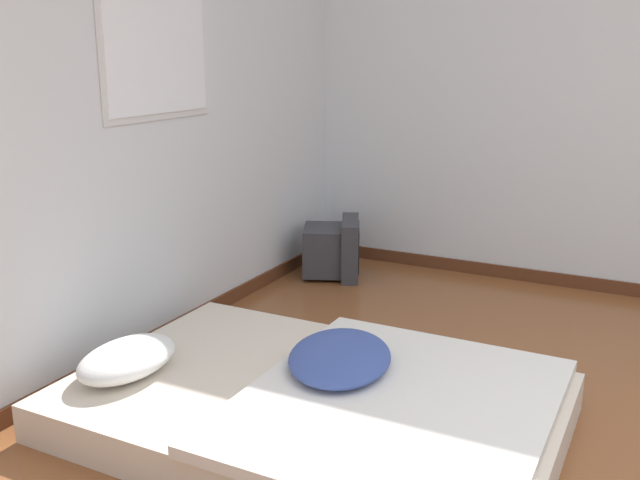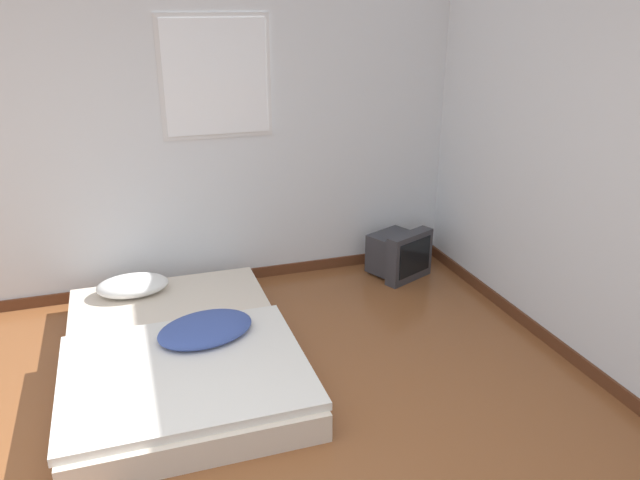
{
  "view_description": "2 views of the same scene",
  "coord_description": "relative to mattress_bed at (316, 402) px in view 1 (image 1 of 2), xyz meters",
  "views": [
    {
      "loc": [
        -2.25,
        0.25,
        1.58
      ],
      "look_at": [
        1.16,
        2.0,
        0.55
      ],
      "focal_mm": 40.0,
      "sensor_mm": 36.0,
      "label": 1
    },
    {
      "loc": [
        -0.02,
        -2.04,
        2.23
      ],
      "look_at": [
        1.28,
        1.89,
        0.62
      ],
      "focal_mm": 35.0,
      "sensor_mm": 36.0,
      "label": 2
    }
  ],
  "objects": [
    {
      "name": "wall_back",
      "position": [
        -0.2,
        1.23,
        1.17
      ],
      "size": [
        7.71,
        0.08,
        2.6
      ],
      "color": "silver",
      "rests_on": "ground_plane"
    },
    {
      "name": "mattress_bed",
      "position": [
        0.0,
        0.0,
        0.0
      ],
      "size": [
        1.41,
        2.05,
        0.32
      ],
      "color": "beige",
      "rests_on": "ground_plane"
    },
    {
      "name": "crt_tv",
      "position": [
        1.94,
        0.86,
        0.08
      ],
      "size": [
        0.54,
        0.53,
        0.41
      ],
      "color": "#333338",
      "rests_on": "ground_plane"
    }
  ]
}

